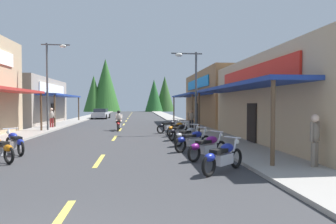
{
  "coord_description": "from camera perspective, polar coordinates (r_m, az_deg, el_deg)",
  "views": [
    {
      "loc": [
        1.4,
        -2.98,
        2.08
      ],
      "look_at": [
        4.51,
        26.31,
        1.21
      ],
      "focal_mm": 30.39,
      "sensor_mm": 36.0,
      "label": 1
    }
  ],
  "objects": [
    {
      "name": "storefront_left_far",
      "position": [
        32.3,
        -28.12,
        1.89
      ],
      "size": [
        8.85,
        11.38,
        4.6
      ],
      "color": "gray",
      "rests_on": "ground"
    },
    {
      "name": "sidewalk_left",
      "position": [
        33.32,
        -19.02,
        -1.88
      ],
      "size": [
        2.34,
        88.85,
        0.12
      ],
      "primitive_type": "cube",
      "color": "#9E9991",
      "rests_on": "ground"
    },
    {
      "name": "storefront_right_far",
      "position": [
        29.06,
        12.46,
        2.66
      ],
      "size": [
        8.66,
        13.2,
        5.18
      ],
      "color": "olive",
      "rests_on": "ground"
    },
    {
      "name": "streetlamp_right",
      "position": [
        19.21,
        4.66,
        6.4
      ],
      "size": [
        2.07,
        0.3,
        5.53
      ],
      "color": "#474C51",
      "rests_on": "ground"
    },
    {
      "name": "motorcycle_parked_right_0",
      "position": [
        8.83,
        10.96,
        -8.72
      ],
      "size": [
        1.7,
        1.46,
        1.04
      ],
      "rotation": [
        0.0,
        0.0,
        0.7
      ],
      "color": "black",
      "rests_on": "ground"
    },
    {
      "name": "treeline_backdrop",
      "position": [
        76.75,
        -10.36,
        4.38
      ],
      "size": [
        24.21,
        9.1,
        13.96
      ],
      "color": "#2F5623",
      "rests_on": "ground"
    },
    {
      "name": "motorcycle_parked_left_2",
      "position": [
        13.41,
        -28.4,
        -5.33
      ],
      "size": [
        1.43,
        1.72,
        1.04
      ],
      "rotation": [
        0.0,
        0.0,
        2.26
      ],
      "color": "black",
      "rests_on": "ground"
    },
    {
      "name": "motorcycle_parked_right_3",
      "position": [
        14.25,
        4.01,
        -4.73
      ],
      "size": [
        1.67,
        1.49,
        1.04
      ],
      "rotation": [
        0.0,
        0.0,
        0.72
      ],
      "color": "black",
      "rests_on": "ground"
    },
    {
      "name": "ground",
      "position": [
        32.51,
        -8.53,
        -2.09
      ],
      "size": [
        9.79,
        88.85,
        0.1
      ],
      "primitive_type": "cube",
      "color": "#38383A"
    },
    {
      "name": "motorcycle_parked_right_4",
      "position": [
        16.45,
        2.28,
        -3.87
      ],
      "size": [
        1.49,
        1.67,
        1.04
      ],
      "rotation": [
        0.0,
        0.0,
        0.85
      ],
      "color": "black",
      "rests_on": "ground"
    },
    {
      "name": "motorcycle_parked_right_6",
      "position": [
        20.12,
        0.22,
        -2.85
      ],
      "size": [
        1.9,
        1.17,
        1.04
      ],
      "rotation": [
        0.0,
        0.0,
        0.53
      ],
      "color": "black",
      "rests_on": "ground"
    },
    {
      "name": "parked_car_curbside",
      "position": [
        40.53,
        -13.29,
        -0.33
      ],
      "size": [
        2.24,
        4.39,
        1.4
      ],
      "rotation": [
        0.0,
        0.0,
        1.52
      ],
      "color": "silver",
      "rests_on": "ground"
    },
    {
      "name": "pedestrian_browsing",
      "position": [
        9.97,
        27.38,
        -4.61
      ],
      "size": [
        0.49,
        0.42,
        1.75
      ],
      "rotation": [
        0.0,
        0.0,
        5.29
      ],
      "color": "#726659",
      "rests_on": "ground"
    },
    {
      "name": "centerline_dashes",
      "position": [
        36.99,
        -8.23,
        -1.54
      ],
      "size": [
        0.16,
        65.76,
        0.01
      ],
      "color": "#E0C64C",
      "rests_on": "ground"
    },
    {
      "name": "sidewalk_right",
      "position": [
        32.8,
        2.13,
        -1.84
      ],
      "size": [
        2.34,
        88.85,
        0.12
      ],
      "primitive_type": "cube",
      "color": "#9E9991",
      "rests_on": "ground"
    },
    {
      "name": "streetlamp_left",
      "position": [
        22.99,
        -22.37,
        6.94
      ],
      "size": [
        2.07,
        0.3,
        6.56
      ],
      "color": "#474C51",
      "rests_on": "ground"
    },
    {
      "name": "motorcycle_parked_right_1",
      "position": [
        10.71,
        7.94,
        -6.88
      ],
      "size": [
        1.81,
        1.32,
        1.04
      ],
      "rotation": [
        0.0,
        0.0,
        0.61
      ],
      "color": "black",
      "rests_on": "ground"
    },
    {
      "name": "pedestrian_by_shop",
      "position": [
        22.05,
        4.73,
        -1.31
      ],
      "size": [
        0.56,
        0.33,
        1.61
      ],
      "rotation": [
        0.0,
        0.0,
        1.35
      ],
      "color": "black",
      "rests_on": "ground"
    },
    {
      "name": "motorcycle_parked_right_2",
      "position": [
        12.56,
        5.03,
        -5.6
      ],
      "size": [
        1.87,
        1.21,
        1.04
      ],
      "rotation": [
        0.0,
        0.0,
        0.55
      ],
      "color": "black",
      "rests_on": "ground"
    },
    {
      "name": "motorcycle_parked_right_5",
      "position": [
        18.31,
        1.88,
        -3.3
      ],
      "size": [
        1.6,
        1.57,
        1.04
      ],
      "rotation": [
        0.0,
        0.0,
        0.77
      ],
      "color": "black",
      "rests_on": "ground"
    },
    {
      "name": "storefront_right_near",
      "position": [
        16.57,
        26.41,
        2.16
      ],
      "size": [
        8.01,
        12.54,
        4.52
      ],
      "color": "tan",
      "rests_on": "ground"
    },
    {
      "name": "rider_cruising_lead",
      "position": [
        22.37,
        -9.85,
        -1.99
      ],
      "size": [
        0.6,
        2.14,
        1.57
      ],
      "rotation": [
        0.0,
        0.0,
        1.56
      ],
      "color": "black",
      "rests_on": "ground"
    },
    {
      "name": "pedestrian_waiting",
      "position": [
        25.48,
        -22.33,
        -0.85
      ],
      "size": [
        0.49,
        0.42,
        1.73
      ],
      "rotation": [
        0.0,
        0.0,
        5.31
      ],
      "color": "maroon",
      "rests_on": "ground"
    }
  ]
}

